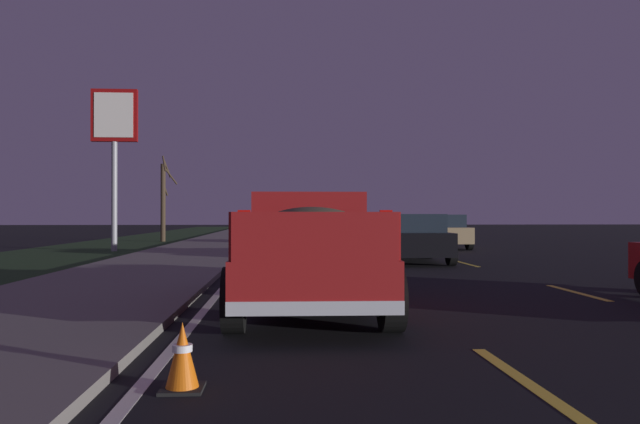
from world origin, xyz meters
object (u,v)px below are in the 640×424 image
gas_price_sign (114,130)px  pickup_truck (309,248)px  sedan_tan (440,231)px  bare_tree_far (163,199)px  sedan_black (412,238)px  traffic_cone_near (182,357)px

gas_price_sign → pickup_truck: bearing=-154.9°
sedan_tan → gas_price_sign: 14.95m
sedan_tan → bare_tree_far: bare_tree_far is taller
pickup_truck → sedan_black: (9.48, -3.72, -0.20)m
gas_price_sign → traffic_cone_near: size_ratio=11.72×
pickup_truck → bare_tree_far: size_ratio=1.10×
bare_tree_far → sedan_black: bearing=-145.4°
pickup_truck → traffic_cone_near: size_ratio=9.41×
pickup_truck → traffic_cone_near: 4.50m
pickup_truck → sedan_tan: 18.68m
pickup_truck → bare_tree_far: (25.47, 7.33, 1.47)m
sedan_black → gas_price_sign: gas_price_sign is taller
sedan_tan → gas_price_sign: size_ratio=0.65×
bare_tree_far → gas_price_sign: bearing=179.1°
sedan_black → traffic_cone_near: size_ratio=7.64×
sedan_tan → pickup_truck: bearing=158.8°
sedan_black → bare_tree_far: 19.51m
pickup_truck → gas_price_sign: size_ratio=0.80×
sedan_black → bare_tree_far: bare_tree_far is taller
sedan_black → gas_price_sign: 13.66m
sedan_black → traffic_cone_near: bearing=160.0°
pickup_truck → gas_price_sign: gas_price_sign is taller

